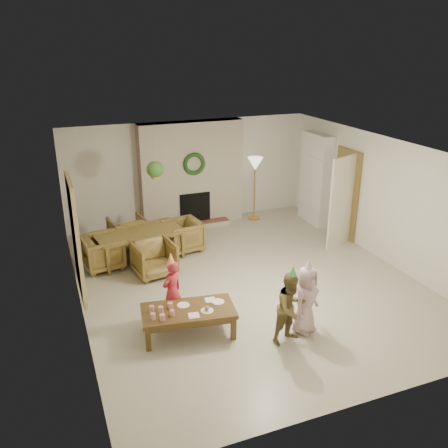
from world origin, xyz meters
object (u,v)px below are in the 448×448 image
child_red (172,291)px  child_plaid (291,308)px  coffee_table_top (188,311)px  dining_chair_left (103,252)px  dining_table (140,246)px  dining_chair_right (183,236)px  dining_chair_far (128,232)px  child_pink (306,300)px  dining_chair_near (154,259)px

child_red → child_plaid: 1.89m
coffee_table_top → dining_chair_left: bearing=116.0°
dining_table → dining_chair_right: (0.95, 0.14, 0.03)m
dining_chair_right → child_plaid: size_ratio=0.67×
dining_chair_far → child_red: 3.22m
dining_table → coffee_table_top: 2.91m
coffee_table_top → child_pink: bearing=-10.4°
dining_chair_near → dining_chair_right: 1.23m
dining_chair_near → coffee_table_top: 2.14m
dining_table → child_red: child_red is taller
coffee_table_top → child_red: child_red is taller
child_plaid → child_red: bearing=128.7°
dining_chair_left → child_plaid: 4.17m
dining_table → dining_chair_left: (-0.76, -0.11, 0.03)m
child_plaid → dining_chair_near: bearing=102.6°
child_red → child_pink: size_ratio=0.96×
child_plaid → dining_chair_right: bearing=85.0°
dining_chair_left → child_pink: child_pink is taller
dining_chair_near → child_red: 1.71m
dining_table → child_pink: child_pink is taller
dining_chair_left → dining_chair_near: bearing=-135.0°
dining_chair_left → child_red: (0.76, -2.34, 0.19)m
dining_chair_left → dining_chair_right: bearing=-90.0°
coffee_table_top → dining_chair_near: bearing=98.8°
dining_chair_near → child_plaid: (1.38, -2.86, 0.22)m
dining_chair_right → dining_table: bearing=-90.0°
dining_chair_far → coffee_table_top: size_ratio=0.53×
dining_table → child_red: (0.00, -2.45, 0.22)m
dining_table → child_red: size_ratio=1.65×
dining_table → child_red: bearing=-98.2°
dining_chair_left → coffee_table_top: size_ratio=0.53×
dining_chair_far → child_pink: child_pink is taller
child_red → dining_chair_near: bearing=-123.1°
dining_chair_right → coffee_table_top: size_ratio=0.53×
dining_chair_far → child_plaid: bearing=101.8°
coffee_table_top → dining_table: bearing=100.9°
child_red → dining_chair_far: bearing=-117.4°
dining_chair_far → child_red: bearing=83.7°
child_plaid → child_pink: child_plaid is taller
dining_chair_far → child_plaid: 4.67m
dining_chair_far → dining_chair_left: (-0.65, -0.87, 0.00)m
dining_chair_near → dining_table: bearing=90.0°
dining_chair_far → child_plaid: child_plaid is taller
dining_chair_right → child_pink: bearing=5.3°
dining_chair_right → child_plaid: bearing=-0.1°
coffee_table_top → child_pink: 1.80m
dining_chair_near → child_plaid: 3.18m
coffee_table_top → dining_chair_right: bearing=83.3°
dining_chair_far → dining_chair_right: (1.06, -0.62, 0.00)m
dining_chair_right → child_pink: 3.73m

